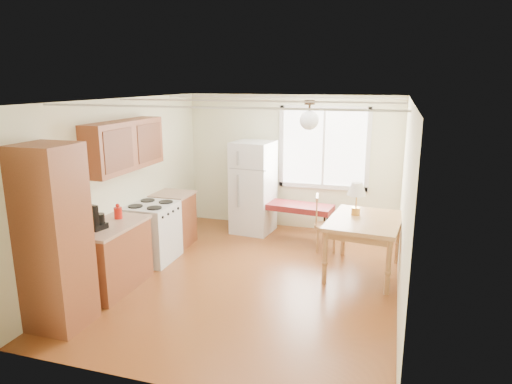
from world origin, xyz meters
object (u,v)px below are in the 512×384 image
at_px(dining_table, 365,226).
at_px(chair, 321,220).
at_px(bench, 295,208).
at_px(refrigerator, 253,187).

relative_size(dining_table, chair, 1.54).
bearing_deg(chair, dining_table, -53.62).
height_order(bench, dining_table, dining_table).
xyz_separation_m(bench, chair, (0.55, -0.48, -0.03)).
bearing_deg(chair, bench, 130.85).
distance_m(refrigerator, dining_table, 2.50).
relative_size(refrigerator, bench, 1.21).
bearing_deg(refrigerator, chair, -17.65).
distance_m(dining_table, chair, 1.07).
xyz_separation_m(refrigerator, chair, (1.36, -0.60, -0.32)).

